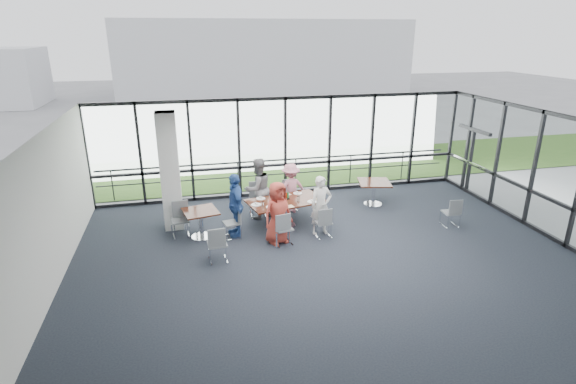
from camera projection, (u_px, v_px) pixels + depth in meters
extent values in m
cube|color=black|center=(333.00, 264.00, 10.48)|extent=(12.00, 10.00, 0.02)
cube|color=white|center=(338.00, 129.00, 9.39)|extent=(12.00, 10.00, 0.04)
cube|color=silver|center=(40.00, 225.00, 8.65)|extent=(0.10, 10.00, 3.20)
cube|color=silver|center=(471.00, 345.00, 5.35)|extent=(12.00, 0.10, 3.20)
cube|color=white|center=(285.00, 147.00, 14.51)|extent=(12.00, 0.10, 3.20)
cube|color=white|center=(563.00, 181.00, 11.22)|extent=(0.10, 10.00, 3.20)
cube|color=black|center=(470.00, 162.00, 14.84)|extent=(0.12, 1.60, 2.10)
cube|color=white|center=(170.00, 172.00, 11.91)|extent=(0.50, 0.50, 3.20)
cube|color=gray|center=(260.00, 156.00, 19.64)|extent=(80.00, 70.00, 0.02)
cube|color=#2C521B|center=(269.00, 168.00, 17.80)|extent=(80.00, 5.00, 0.01)
cube|color=silver|center=(261.00, 56.00, 39.63)|extent=(24.00, 10.00, 6.00)
cylinder|color=#2D2D33|center=(281.00, 174.00, 15.44)|extent=(12.00, 0.06, 0.06)
cube|color=#38170E|center=(286.00, 201.00, 12.30)|extent=(2.24, 1.53, 0.04)
cylinder|color=silver|center=(286.00, 214.00, 12.43)|extent=(0.12, 0.12, 0.71)
cylinder|color=silver|center=(286.00, 225.00, 12.55)|extent=(0.56, 0.56, 0.03)
cube|color=#38170E|center=(200.00, 211.00, 11.60)|extent=(1.00, 1.00, 0.04)
cylinder|color=silver|center=(201.00, 225.00, 11.73)|extent=(0.12, 0.12, 0.71)
cube|color=#38170E|center=(374.00, 182.00, 13.82)|extent=(1.13, 1.13, 0.04)
cylinder|color=silver|center=(373.00, 194.00, 13.95)|extent=(0.12, 0.12, 0.71)
imported|color=#B03A2D|center=(278.00, 213.00, 11.29)|extent=(0.93, 0.78, 1.63)
imported|color=silver|center=(321.00, 206.00, 11.80)|extent=(0.62, 0.48, 1.60)
imported|color=slate|center=(258.00, 189.00, 12.81)|extent=(1.00, 0.83, 1.77)
imported|color=#CC7B8C|center=(291.00, 188.00, 13.23)|extent=(1.05, 0.68, 1.50)
imported|color=#2E559F|center=(235.00, 205.00, 11.71)|extent=(0.64, 1.04, 1.70)
cylinder|color=white|center=(271.00, 207.00, 11.82)|extent=(0.27, 0.27, 0.01)
cylinder|color=white|center=(312.00, 202.00, 12.18)|extent=(0.27, 0.27, 0.01)
cylinder|color=white|center=(261.00, 198.00, 12.42)|extent=(0.26, 0.26, 0.01)
cylinder|color=white|center=(298.00, 193.00, 12.82)|extent=(0.25, 0.25, 0.01)
cylinder|color=white|center=(256.00, 205.00, 11.97)|extent=(0.27, 0.27, 0.01)
cylinder|color=white|center=(280.00, 203.00, 11.91)|extent=(0.07, 0.07, 0.13)
cylinder|color=white|center=(298.00, 199.00, 12.19)|extent=(0.07, 0.07, 0.15)
cylinder|color=white|center=(283.00, 195.00, 12.48)|extent=(0.08, 0.08, 0.15)
cylinder|color=white|center=(263.00, 204.00, 11.84)|extent=(0.07, 0.07, 0.13)
cube|color=white|center=(288.00, 207.00, 11.85)|extent=(0.33, 0.27, 0.00)
cube|color=white|center=(318.00, 198.00, 12.43)|extent=(0.31, 0.25, 0.00)
cube|color=white|center=(286.00, 195.00, 12.73)|extent=(0.33, 0.28, 0.00)
cube|color=black|center=(287.00, 199.00, 12.38)|extent=(0.10, 0.07, 0.04)
cylinder|color=#A11E00|center=(286.00, 196.00, 12.37)|extent=(0.06, 0.06, 0.18)
cylinder|color=#1F7B40|center=(288.00, 196.00, 12.36)|extent=(0.05, 0.05, 0.20)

